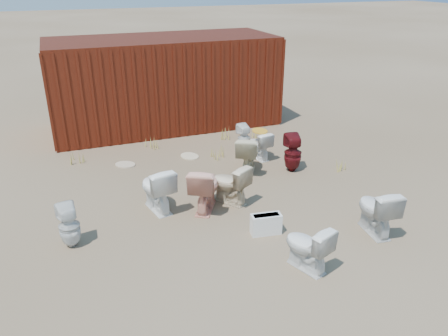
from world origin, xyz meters
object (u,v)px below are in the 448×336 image
object	(u,v)px
toilet_front_pink	(205,188)
toilet_back_e	(244,138)
toilet_back_beige_right	(248,154)
toilet_front_c	(307,247)
toilet_back_beige_left	(230,184)
shipping_container	(164,82)
loose_tank	(266,224)
toilet_front_maroon	(293,153)
toilet_back_yellowlid	(259,145)
toilet_front_a	(157,189)
toilet_front_e	(376,210)
toilet_back_a	(69,226)

from	to	relation	value
toilet_front_pink	toilet_back_e	bearing A→B (deg)	-96.50
toilet_front_pink	toilet_back_beige_right	distance (m)	1.84
toilet_front_c	toilet_back_e	distance (m)	4.60
toilet_back_beige_left	toilet_back_e	world-z (taller)	toilet_back_beige_left
shipping_container	loose_tank	distance (m)	6.26
toilet_front_pink	toilet_front_maroon	xyz separation A→B (m)	(2.31, 0.92, -0.01)
toilet_back_beige_right	toilet_back_yellowlid	world-z (taller)	toilet_back_beige_right
toilet_front_a	loose_tank	xyz separation A→B (m)	(1.49, -1.43, -0.25)
toilet_front_e	toilet_back_e	size ratio (longest dim) A/B	1.20
toilet_back_beige_left	toilet_front_a	bearing A→B (deg)	-39.17
toilet_back_yellowlid	toilet_front_c	bearing A→B (deg)	65.07
toilet_back_yellowlid	toilet_back_e	size ratio (longest dim) A/B	0.97
toilet_front_a	toilet_back_yellowlid	distance (m)	3.13
loose_tank	toilet_front_pink	bearing A→B (deg)	128.81
toilet_front_a	toilet_front_c	distance (m)	2.96
toilet_front_pink	toilet_front_maroon	distance (m)	2.48
toilet_front_pink	toilet_back_beige_left	size ratio (longest dim) A/B	1.10
toilet_front_a	toilet_front_maroon	world-z (taller)	toilet_front_a
shipping_container	toilet_back_yellowlid	distance (m)	3.63
toilet_back_beige_right	toilet_back_yellowlid	xyz separation A→B (m)	(0.55, 0.58, -0.08)
toilet_front_c	toilet_front_maroon	size ratio (longest dim) A/B	0.89
toilet_front_pink	toilet_back_a	distance (m)	2.38
toilet_back_beige_right	toilet_front_c	bearing A→B (deg)	111.32
toilet_back_a	toilet_front_e	bearing A→B (deg)	153.76
toilet_front_e	loose_tank	distance (m)	1.82
toilet_back_e	toilet_back_beige_right	bearing A→B (deg)	64.57
toilet_front_c	toilet_front_maroon	bearing A→B (deg)	-135.64
toilet_back_e	loose_tank	distance (m)	3.63
toilet_front_c	toilet_front_maroon	world-z (taller)	toilet_front_maroon
toilet_front_e	toilet_back_e	bearing A→B (deg)	-74.36
toilet_front_c	toilet_front_e	size ratio (longest dim) A/B	0.90
toilet_back_yellowlid	toilet_front_e	bearing A→B (deg)	87.85
toilet_front_c	toilet_back_e	world-z (taller)	toilet_front_c
toilet_back_a	toilet_front_a	bearing A→B (deg)	-166.94
toilet_front_maroon	toilet_back_beige_right	distance (m)	0.97
shipping_container	toilet_front_a	xyz separation A→B (m)	(-1.35, -4.75, -0.78)
shipping_container	loose_tank	world-z (taller)	shipping_container
toilet_front_pink	toilet_back_yellowlid	bearing A→B (deg)	-106.16
toilet_front_c	toilet_back_yellowlid	world-z (taller)	toilet_front_c
toilet_back_beige_left	toilet_back_beige_right	distance (m)	1.44
toilet_front_c	toilet_front_pink	bearing A→B (deg)	-89.65
loose_tank	shipping_container	bearing A→B (deg)	99.67
shipping_container	toilet_front_e	world-z (taller)	shipping_container
toilet_back_beige_right	toilet_back_beige_left	bearing A→B (deg)	83.71
toilet_back_e	toilet_front_e	bearing A→B (deg)	92.39
toilet_front_c	toilet_back_beige_left	world-z (taller)	toilet_back_beige_left
toilet_front_c	toilet_front_e	distance (m)	1.62
toilet_front_c	toilet_back_e	size ratio (longest dim) A/B	1.07
loose_tank	toilet_front_maroon	bearing A→B (deg)	60.07
toilet_front_maroon	toilet_back_e	xyz separation A→B (m)	(-0.54, 1.39, -0.07)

